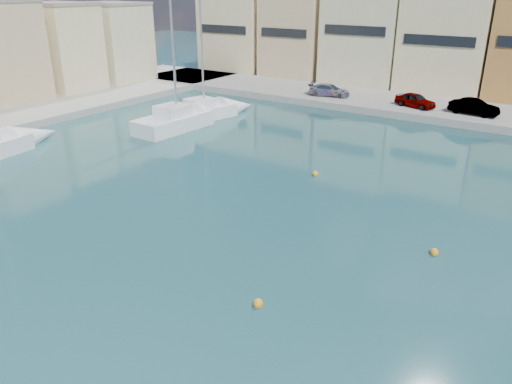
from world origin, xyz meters
The scene contains 7 objects.
ground centered at (0.00, 0.00, 0.00)m, with size 160.00×160.00×0.00m, color #112E34.
north_quay centered at (0.00, 32.00, 0.30)m, with size 80.00×8.00×0.60m, color gray.
parked_cars centered at (-6.74, 30.50, 1.19)m, with size 16.59×2.37×1.24m.
yacht_north centered at (-19.05, 20.79, 0.45)m, with size 4.29×8.82×11.35m.
yacht_midnorth centered at (-18.99, 17.32, 0.50)m, with size 3.10×9.01×12.62m.
yacht_mid centered at (-24.72, 5.37, 0.46)m, with size 3.54×9.55×11.77m.
mooring_buoys centered at (3.10, 5.31, 0.08)m, with size 20.73×26.34×0.36m.
Camera 1 is at (6.64, -11.50, 10.25)m, focal length 35.00 mm.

